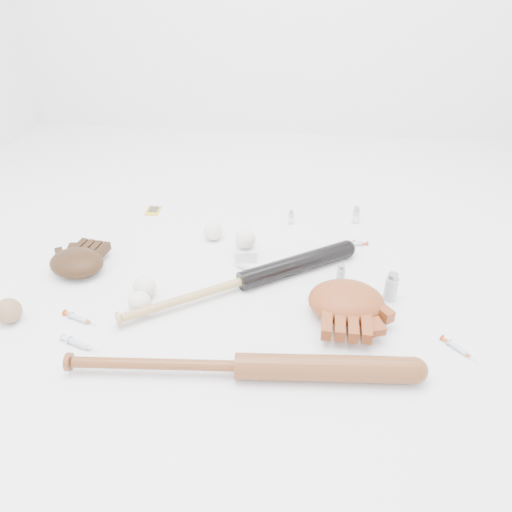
# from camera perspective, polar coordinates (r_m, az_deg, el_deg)

# --- Properties ---
(bat_dark) EXTENTS (0.80, 0.57, 0.07)m
(bat_dark) POSITION_cam_1_polar(r_m,az_deg,el_deg) (1.70, -1.51, -2.85)
(bat_dark) COLOR black
(bat_dark) RESTS_ON ground
(bat_wood) EXTENTS (1.02, 0.16, 0.07)m
(bat_wood) POSITION_cam_1_polar(r_m,az_deg,el_deg) (1.40, -1.95, -12.46)
(bat_wood) COLOR brown
(bat_wood) RESTS_ON ground
(glove_dark) EXTENTS (0.27, 0.27, 0.08)m
(glove_dark) POSITION_cam_1_polar(r_m,az_deg,el_deg) (1.89, -19.81, -0.69)
(glove_dark) COLOR #311D0D
(glove_dark) RESTS_ON ground
(glove_tan) EXTENTS (0.29, 0.29, 0.10)m
(glove_tan) POSITION_cam_1_polar(r_m,az_deg,el_deg) (1.61, 10.27, -5.09)
(glove_tan) COLOR brown
(glove_tan) RESTS_ON ground
(trading_card) EXTENTS (0.06, 0.08, 0.00)m
(trading_card) POSITION_cam_1_polar(r_m,az_deg,el_deg) (2.23, -11.68, 5.08)
(trading_card) COLOR gold
(trading_card) RESTS_ON ground
(pedestal) EXTENTS (0.09, 0.09, 0.05)m
(pedestal) POSITION_cam_1_polar(r_m,az_deg,el_deg) (1.87, -1.19, 0.43)
(pedestal) COLOR white
(pedestal) RESTS_ON ground
(baseball_on_pedestal) EXTENTS (0.08, 0.08, 0.08)m
(baseball_on_pedestal) POSITION_cam_1_polar(r_m,az_deg,el_deg) (1.84, -1.21, 2.00)
(baseball_on_pedestal) COLOR silver
(baseball_on_pedestal) RESTS_ON pedestal
(baseball_left) EXTENTS (0.08, 0.08, 0.08)m
(baseball_left) POSITION_cam_1_polar(r_m,az_deg,el_deg) (1.71, -12.62, -3.48)
(baseball_left) COLOR silver
(baseball_left) RESTS_ON ground
(baseball_upper) EXTENTS (0.08, 0.08, 0.08)m
(baseball_upper) POSITION_cam_1_polar(r_m,az_deg,el_deg) (1.98, -4.92, 2.86)
(baseball_upper) COLOR silver
(baseball_upper) RESTS_ON ground
(baseball_mid) EXTENTS (0.07, 0.07, 0.07)m
(baseball_mid) POSITION_cam_1_polar(r_m,az_deg,el_deg) (1.65, -13.18, -5.13)
(baseball_mid) COLOR silver
(baseball_mid) RESTS_ON ground
(baseball_aged) EXTENTS (0.08, 0.08, 0.08)m
(baseball_aged) POSITION_cam_1_polar(r_m,az_deg,el_deg) (1.75, -26.45, -5.64)
(baseball_aged) COLOR olive
(baseball_aged) RESTS_ON ground
(syringe_0) EXTENTS (0.15, 0.07, 0.02)m
(syringe_0) POSITION_cam_1_polar(r_m,az_deg,el_deg) (1.68, -19.58, -6.71)
(syringe_0) COLOR #ADBCC6
(syringe_0) RESTS_ON ground
(syringe_1) EXTENTS (0.13, 0.08, 0.02)m
(syringe_1) POSITION_cam_1_polar(r_m,az_deg,el_deg) (1.81, -1.19, -1.38)
(syringe_1) COLOR #ADBCC6
(syringe_1) RESTS_ON ground
(syringe_2) EXTENTS (0.13, 0.11, 0.02)m
(syringe_2) POSITION_cam_1_polar(r_m,az_deg,el_deg) (1.97, 10.15, 1.38)
(syringe_2) COLOR #ADBCC6
(syringe_2) RESTS_ON ground
(syringe_3) EXTENTS (0.11, 0.12, 0.02)m
(syringe_3) POSITION_cam_1_polar(r_m,az_deg,el_deg) (1.61, 22.06, -9.73)
(syringe_3) COLOR #ADBCC6
(syringe_3) RESTS_ON ground
(syringe_4) EXTENTS (0.14, 0.04, 0.02)m
(syringe_4) POSITION_cam_1_polar(r_m,az_deg,el_deg) (1.98, 11.08, 1.39)
(syringe_4) COLOR #ADBCC6
(syringe_4) RESTS_ON ground
(syringe_5) EXTENTS (0.15, 0.08, 0.02)m
(syringe_5) POSITION_cam_1_polar(r_m,az_deg,el_deg) (1.59, -19.62, -9.44)
(syringe_5) COLOR #ADBCC6
(syringe_5) RESTS_ON ground
(vial_0) EXTENTS (0.02, 0.02, 0.06)m
(vial_0) POSITION_cam_1_polar(r_m,az_deg,el_deg) (2.09, 4.03, 4.45)
(vial_0) COLOR #ABB4BB
(vial_0) RESTS_ON ground
(vial_1) EXTENTS (0.03, 0.03, 0.07)m
(vial_1) POSITION_cam_1_polar(r_m,az_deg,el_deg) (2.13, 11.37, 4.61)
(vial_1) COLOR #ABB4BB
(vial_1) RESTS_ON ground
(vial_2) EXTENTS (0.03, 0.03, 0.08)m
(vial_2) POSITION_cam_1_polar(r_m,az_deg,el_deg) (1.75, 9.66, -2.05)
(vial_2) COLOR #ABB4BB
(vial_2) RESTS_ON ground
(vial_3) EXTENTS (0.04, 0.04, 0.10)m
(vial_3) POSITION_cam_1_polar(r_m,az_deg,el_deg) (1.71, 15.20, -3.40)
(vial_3) COLOR #ABB4BB
(vial_3) RESTS_ON ground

